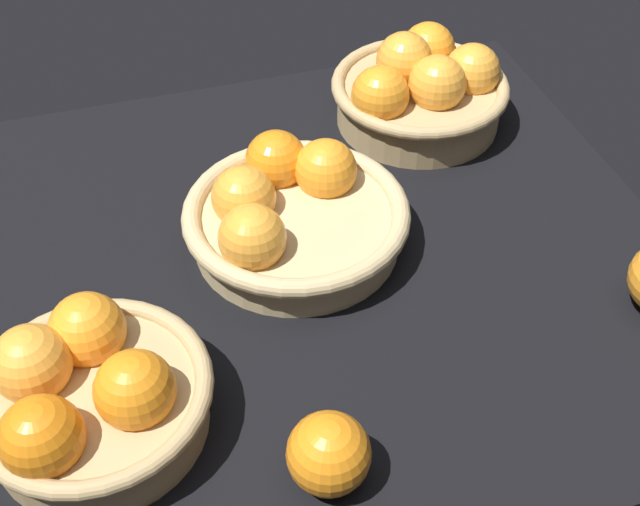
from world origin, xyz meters
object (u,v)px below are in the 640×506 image
Objects in this scene: basket_near_left at (89,395)px; loose_orange_front_gap at (329,454)px; basket_far_right at (421,89)px; basket_center at (291,213)px.

basket_near_left reaches higher than loose_orange_front_gap.
loose_orange_front_gap is at bearing -120.03° from basket_far_right.
basket_far_right is 0.92× the size of basket_center.
basket_far_right is 53.81cm from loose_orange_front_gap.
basket_center reaches higher than loose_orange_front_gap.
basket_near_left is 21.25cm from loose_orange_front_gap.
basket_near_left is 2.92× the size of loose_orange_front_gap.
loose_orange_front_gap is at bearing -31.42° from basket_near_left.
basket_far_right reaches higher than basket_near_left.
basket_center is at bearing -142.01° from basket_far_right.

